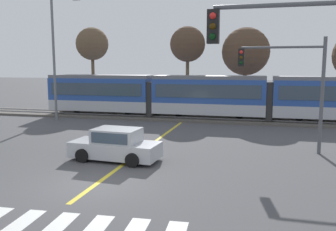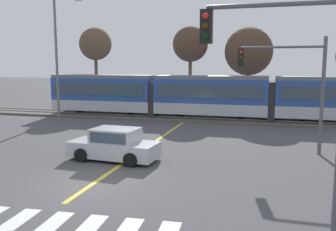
% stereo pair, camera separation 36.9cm
% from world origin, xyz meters
% --- Properties ---
extents(ground_plane, '(200.00, 200.00, 0.00)m').
position_xyz_m(ground_plane, '(0.00, 0.00, 0.00)').
color(ground_plane, '#474749').
extents(track_bed, '(120.00, 4.00, 0.18)m').
position_xyz_m(track_bed, '(0.00, 17.04, 0.09)').
color(track_bed, '#56514C').
rests_on(track_bed, ground).
extents(rail_near, '(120.00, 0.08, 0.10)m').
position_xyz_m(rail_near, '(0.00, 16.32, 0.23)').
color(rail_near, '#939399').
rests_on(rail_near, track_bed).
extents(rail_far, '(120.00, 0.08, 0.10)m').
position_xyz_m(rail_far, '(0.00, 17.76, 0.23)').
color(rail_far, '#939399').
rests_on(rail_far, track_bed).
extents(light_rail_tram, '(28.00, 2.64, 3.43)m').
position_xyz_m(light_rail_tram, '(1.87, 17.03, 2.05)').
color(light_rail_tram, '#B7BAC1').
rests_on(light_rail_tram, track_bed).
extents(crosswalk_stripe_3, '(0.75, 2.83, 0.01)m').
position_xyz_m(crosswalk_stripe_3, '(-0.55, -4.05, 0.00)').
color(crosswalk_stripe_3, silver).
rests_on(crosswalk_stripe_3, ground).
extents(lane_centre_line, '(0.20, 17.05, 0.01)m').
position_xyz_m(lane_centre_line, '(0.00, 6.51, 0.00)').
color(lane_centre_line, gold).
rests_on(lane_centre_line, ground).
extents(sedan_crossing, '(4.31, 2.13, 1.52)m').
position_xyz_m(sedan_crossing, '(-0.63, 3.43, 0.70)').
color(sedan_crossing, '#B7BABF').
rests_on(sedan_crossing, ground).
extents(traffic_light_near_right, '(3.75, 0.38, 6.46)m').
position_xyz_m(traffic_light_near_right, '(6.87, -1.94, 4.23)').
color(traffic_light_near_right, '#515459').
rests_on(traffic_light_near_right, ground).
extents(traffic_light_mid_right, '(4.25, 0.38, 5.83)m').
position_xyz_m(traffic_light_mid_right, '(7.40, 7.16, 3.87)').
color(traffic_light_mid_right, '#515459').
rests_on(traffic_light_mid_right, ground).
extents(street_lamp_west, '(2.53, 0.28, 9.80)m').
position_xyz_m(street_lamp_west, '(-9.96, 13.80, 5.54)').
color(street_lamp_west, slate).
rests_on(street_lamp_west, ground).
extents(bare_tree_far_west, '(3.24, 3.24, 8.18)m').
position_xyz_m(bare_tree_far_west, '(-10.51, 21.32, 6.50)').
color(bare_tree_far_west, brown).
rests_on(bare_tree_far_west, ground).
extents(bare_tree_west, '(3.31, 3.31, 8.05)m').
position_xyz_m(bare_tree_west, '(-0.81, 21.46, 6.34)').
color(bare_tree_west, brown).
rests_on(bare_tree_west, ground).
extents(bare_tree_east, '(4.32, 4.32, 7.84)m').
position_xyz_m(bare_tree_east, '(4.52, 21.64, 5.66)').
color(bare_tree_east, brown).
rests_on(bare_tree_east, ground).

